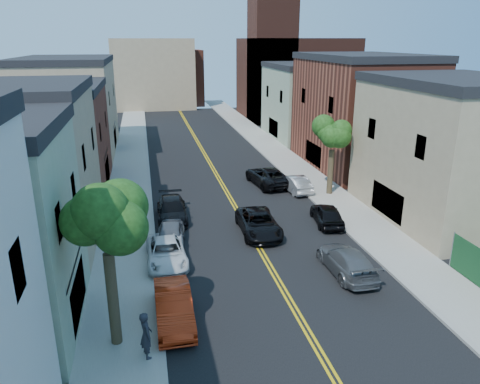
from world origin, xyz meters
TOP-DOWN VIEW (x-y plane):
  - sidewalk_left at (-7.90, 40.00)m, footprint 3.20×100.00m
  - sidewalk_right at (7.90, 40.00)m, footprint 3.20×100.00m
  - curb_left at (-6.15, 40.00)m, footprint 0.30×100.00m
  - curb_right at (6.15, 40.00)m, footprint 0.30×100.00m
  - bldg_left_tan_near at (-14.00, 25.00)m, footprint 9.00×10.00m
  - bldg_left_brick at (-14.00, 36.00)m, footprint 9.00×12.00m
  - bldg_left_tan_far at (-14.00, 50.00)m, footprint 9.00×16.00m
  - bldg_right_tan at (14.00, 24.00)m, footprint 9.00×12.00m
  - bldg_right_brick at (14.00, 38.00)m, footprint 9.00×14.00m
  - bldg_right_palegrn at (14.00, 52.00)m, footprint 9.00×12.00m
  - church at (16.33, 67.07)m, footprint 16.20×14.20m
  - backdrop_left at (-4.00, 82.00)m, footprint 14.00×8.00m
  - backdrop_center at (0.00, 86.00)m, footprint 10.00×8.00m
  - tree_left_mid at (-7.88, 14.01)m, footprint 5.20×5.20m
  - tree_right_far at (7.92, 30.01)m, footprint 4.40×4.40m
  - red_sedan at (-5.50, 15.16)m, footprint 1.61×4.50m
  - white_pickup at (-5.50, 20.83)m, footprint 2.21×4.69m
  - grey_car_left at (-5.16, 22.86)m, footprint 2.17×4.31m
  - black_car_left at (-4.75, 27.34)m, footprint 2.10×4.94m
  - grey_car_right at (3.80, 17.73)m, footprint 1.99×4.80m
  - black_car_right at (5.39, 24.37)m, footprint 2.18×4.25m
  - silver_car_right at (5.50, 31.46)m, footprint 1.90×4.26m
  - dark_car_right_far at (3.80, 33.62)m, footprint 3.29×5.83m
  - black_suv_lane at (0.50, 23.76)m, footprint 2.45×5.10m
  - pedestrian_left at (-6.70, 12.84)m, footprint 0.61×0.79m

SIDE VIEW (x-z plane):
  - sidewalk_left at x=-7.90m, z-range 0.00..0.15m
  - sidewalk_right at x=7.90m, z-range 0.00..0.15m
  - curb_left at x=-6.15m, z-range 0.00..0.15m
  - curb_right at x=6.15m, z-range 0.00..0.15m
  - white_pickup at x=-5.50m, z-range 0.00..1.30m
  - silver_car_right at x=5.50m, z-range 0.00..1.36m
  - black_car_right at x=5.39m, z-range 0.00..1.39m
  - grey_car_right at x=3.80m, z-range 0.00..1.39m
  - black_suv_lane at x=0.50m, z-range 0.00..1.40m
  - grey_car_left at x=-5.16m, z-range 0.00..1.41m
  - black_car_left at x=-4.75m, z-range 0.00..1.42m
  - red_sedan at x=-5.50m, z-range 0.00..1.48m
  - dark_car_right_far at x=3.80m, z-range 0.00..1.54m
  - pedestrian_left at x=-6.70m, z-range 0.15..2.07m
  - bldg_left_brick at x=-14.00m, z-range 0.00..8.00m
  - bldg_right_palegrn at x=14.00m, z-range 0.00..8.50m
  - bldg_left_tan_near at x=-14.00m, z-range 0.00..9.00m
  - bldg_right_tan at x=14.00m, z-range 0.00..9.00m
  - bldg_left_tan_far at x=-14.00m, z-range 0.00..9.50m
  - bldg_right_brick at x=14.00m, z-range 0.00..10.00m
  - backdrop_center at x=0.00m, z-range 0.00..10.00m
  - tree_right_far at x=7.92m, z-range 1.74..9.77m
  - backdrop_left at x=-4.00m, z-range 0.00..12.00m
  - tree_left_mid at x=-7.88m, z-range 1.94..11.23m
  - church at x=16.33m, z-range -4.06..18.54m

